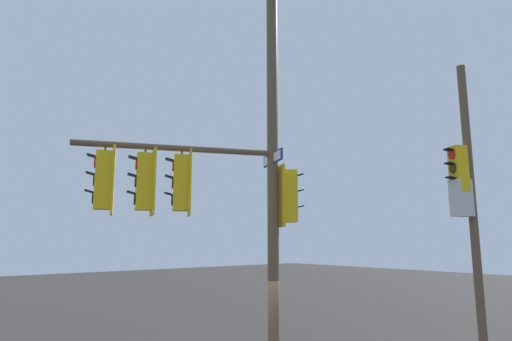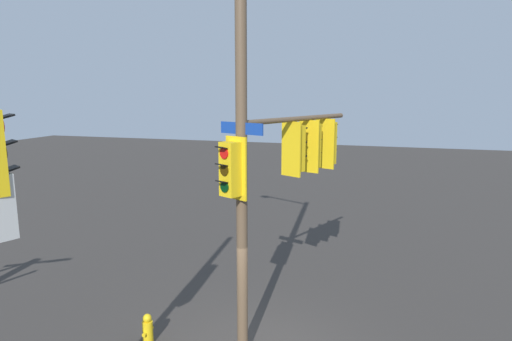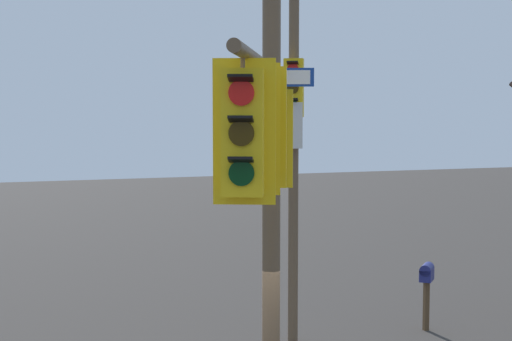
% 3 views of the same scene
% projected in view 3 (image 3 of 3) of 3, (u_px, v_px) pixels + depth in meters
% --- Properties ---
extents(main_signal_pole_assembly, '(4.32, 4.51, 8.92)m').
position_uv_depth(main_signal_pole_assembly, '(275.00, 103.00, 9.00)').
color(main_signal_pole_assembly, brown).
rests_on(main_signal_pole_assembly, ground).
extents(secondary_pole_assembly, '(0.73, 0.48, 7.64)m').
position_uv_depth(secondary_pole_assembly, '(294.00, 130.00, 14.83)').
color(secondary_pole_assembly, brown).
rests_on(secondary_pole_assembly, ground).
extents(mailbox, '(0.49, 0.47, 1.41)m').
position_uv_depth(mailbox, '(427.00, 278.00, 16.01)').
color(mailbox, '#4C3823').
rests_on(mailbox, ground).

